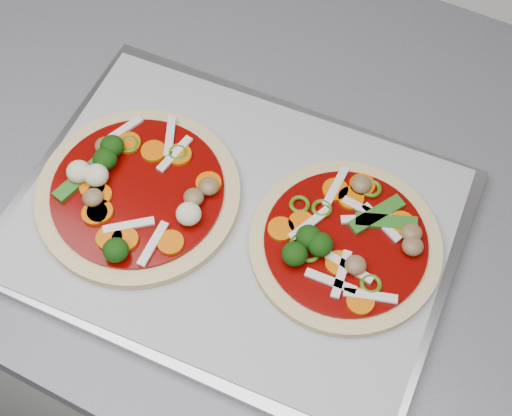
% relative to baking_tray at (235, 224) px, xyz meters
% --- Properties ---
extents(base_cabinet, '(3.60, 0.60, 0.86)m').
position_rel_baking_tray_xyz_m(base_cabinet, '(-0.06, 0.08, -0.48)').
color(base_cabinet, silver).
rests_on(base_cabinet, ground).
extents(countertop, '(3.60, 0.60, 0.04)m').
position_rel_baking_tray_xyz_m(countertop, '(-0.06, 0.08, -0.03)').
color(countertop, slate).
rests_on(countertop, base_cabinet).
extents(baking_tray, '(0.43, 0.33, 0.01)m').
position_rel_baking_tray_xyz_m(baking_tray, '(0.00, 0.00, 0.00)').
color(baking_tray, '#9C9CA2').
rests_on(baking_tray, countertop).
extents(parchment, '(0.42, 0.32, 0.00)m').
position_rel_baking_tray_xyz_m(parchment, '(0.00, 0.00, 0.01)').
color(parchment, '#A4A4AA').
rests_on(parchment, baking_tray).
extents(pizza_left, '(0.24, 0.24, 0.03)m').
position_rel_baking_tray_xyz_m(pizza_left, '(-0.10, -0.02, 0.02)').
color(pizza_left, '#DDC27C').
rests_on(pizza_left, parchment).
extents(pizza_right, '(0.22, 0.22, 0.03)m').
position_rel_baking_tray_xyz_m(pizza_right, '(0.10, 0.02, 0.02)').
color(pizza_right, '#DDC27C').
rests_on(pizza_right, parchment).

